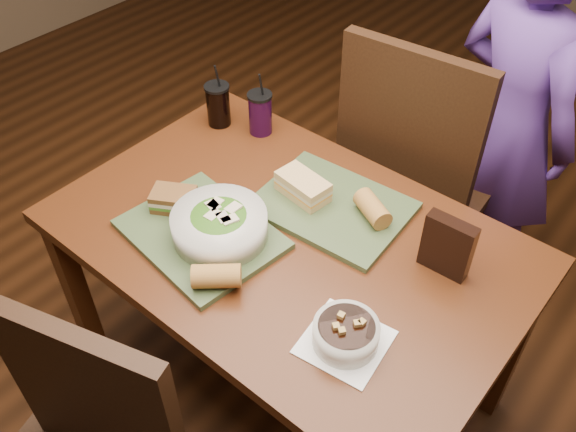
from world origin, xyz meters
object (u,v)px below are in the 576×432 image
(dining_table, at_px, (288,256))
(tray_far, at_px, (332,206))
(sandwich_far, at_px, (303,187))
(cup_cola, at_px, (218,105))
(tray_near, at_px, (201,234))
(salad_bowl, at_px, (219,224))
(chair_far, at_px, (417,167))
(baguette_far, at_px, (372,209))
(sandwich_near, at_px, (174,200))
(cup_berry, at_px, (260,113))
(diner, at_px, (508,125))
(soup_bowl, at_px, (346,334))
(baguette_near, at_px, (216,276))
(chip_bag, at_px, (447,246))

(dining_table, relative_size, tray_far, 3.10)
(sandwich_far, bearing_deg, cup_cola, 165.15)
(tray_near, relative_size, salad_bowl, 1.62)
(chair_far, bearing_deg, cup_cola, -146.35)
(chair_far, bearing_deg, baguette_far, -77.60)
(cup_cola, bearing_deg, tray_far, -10.24)
(sandwich_near, relative_size, cup_berry, 0.66)
(chair_far, distance_m, sandwich_far, 0.55)
(diner, relative_size, salad_bowl, 5.62)
(chair_far, relative_size, sandwich_far, 6.62)
(tray_near, height_order, salad_bowl, salad_bowl)
(dining_table, distance_m, soup_bowl, 0.40)
(tray_far, relative_size, cup_cola, 1.86)
(soup_bowl, bearing_deg, tray_near, 176.69)
(tray_far, distance_m, baguette_near, 0.43)
(dining_table, distance_m, tray_near, 0.26)
(sandwich_near, bearing_deg, cup_cola, 118.39)
(diner, distance_m, sandwich_far, 0.83)
(salad_bowl, distance_m, sandwich_near, 0.18)
(baguette_near, bearing_deg, chair_far, 86.30)
(dining_table, bearing_deg, salad_bowl, -133.32)
(chair_far, relative_size, diner, 0.76)
(salad_bowl, distance_m, cup_cola, 0.56)
(baguette_near, bearing_deg, sandwich_near, 156.80)
(tray_far, bearing_deg, soup_bowl, -49.33)
(tray_near, bearing_deg, salad_bowl, 26.29)
(tray_far, relative_size, chip_bag, 2.47)
(soup_bowl, xyz_separation_m, sandwich_far, (-0.39, 0.33, 0.01))
(sandwich_far, xyz_separation_m, cup_cola, (-0.46, 0.12, 0.02))
(baguette_near, bearing_deg, tray_far, 84.44)
(tray_far, height_order, sandwich_far, sandwich_far)
(baguette_far, xyz_separation_m, cup_cola, (-0.67, 0.07, 0.03))
(cup_cola, bearing_deg, dining_table, -26.63)
(cup_cola, distance_m, cup_berry, 0.15)
(baguette_far, distance_m, cup_berry, 0.55)
(sandwich_near, bearing_deg, soup_bowl, -4.71)
(baguette_near, relative_size, chip_bag, 0.72)
(diner, relative_size, baguette_far, 12.13)
(chair_far, height_order, diner, diner)
(diner, bearing_deg, cup_cola, 60.03)
(chair_far, relative_size, baguette_near, 9.11)
(salad_bowl, bearing_deg, baguette_far, 50.01)
(dining_table, relative_size, salad_bowl, 5.01)
(chair_far, height_order, tray_far, chair_far)
(soup_bowl, height_order, sandwich_near, same)
(salad_bowl, bearing_deg, dining_table, 46.68)
(cup_berry, bearing_deg, tray_far, -20.44)
(sandwich_near, height_order, baguette_near, baguette_near)
(diner, height_order, sandwich_near, diner)
(baguette_near, relative_size, baguette_far, 1.02)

